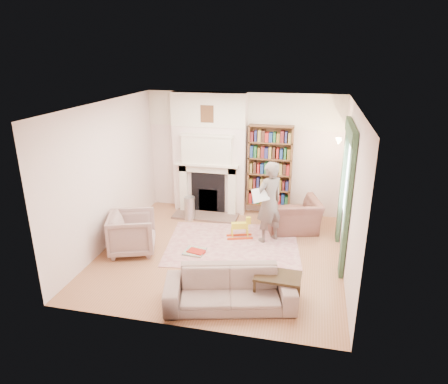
% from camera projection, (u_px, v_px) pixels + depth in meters
% --- Properties ---
extents(floor, '(4.50, 4.50, 0.00)m').
position_uv_depth(floor, '(221.00, 252.00, 7.68)').
color(floor, '#925B3A').
rests_on(floor, ground).
extents(ceiling, '(4.50, 4.50, 0.00)m').
position_uv_depth(ceiling, '(221.00, 105.00, 6.74)').
color(ceiling, white).
rests_on(ceiling, wall_back).
extents(wall_back, '(4.50, 0.00, 4.50)m').
position_uv_depth(wall_back, '(243.00, 154.00, 9.28)').
color(wall_back, white).
rests_on(wall_back, floor).
extents(wall_front, '(4.50, 0.00, 4.50)m').
position_uv_depth(wall_front, '(181.00, 237.00, 5.15)').
color(wall_front, white).
rests_on(wall_front, floor).
extents(wall_left, '(0.00, 4.50, 4.50)m').
position_uv_depth(wall_left, '(107.00, 175.00, 7.68)').
color(wall_left, white).
rests_on(wall_left, floor).
extents(wall_right, '(0.00, 4.50, 4.50)m').
position_uv_depth(wall_right, '(350.00, 193.00, 6.75)').
color(wall_right, white).
rests_on(wall_right, floor).
extents(fireplace, '(1.70, 0.58, 2.80)m').
position_uv_depth(fireplace, '(210.00, 155.00, 9.26)').
color(fireplace, white).
rests_on(fireplace, floor).
extents(bookcase, '(1.00, 0.24, 1.85)m').
position_uv_depth(bookcase, '(270.00, 166.00, 9.10)').
color(bookcase, brown).
rests_on(bookcase, floor).
extents(window, '(0.02, 0.90, 1.30)m').
position_uv_depth(window, '(348.00, 183.00, 7.10)').
color(window, silver).
rests_on(window, wall_right).
extents(curtain_left, '(0.07, 0.32, 2.40)m').
position_uv_depth(curtain_left, '(347.00, 210.00, 6.55)').
color(curtain_left, '#324D32').
rests_on(curtain_left, floor).
extents(curtain_right, '(0.07, 0.32, 2.40)m').
position_uv_depth(curtain_right, '(343.00, 184.00, 7.83)').
color(curtain_right, '#324D32').
rests_on(curtain_right, floor).
extents(pelmet, '(0.09, 1.70, 0.24)m').
position_uv_depth(pelmet, '(351.00, 131.00, 6.80)').
color(pelmet, '#324D32').
rests_on(pelmet, wall_right).
extents(wall_sconce, '(0.20, 0.24, 0.24)m').
position_uv_depth(wall_sconce, '(336.00, 144.00, 8.00)').
color(wall_sconce, gold).
rests_on(wall_sconce, wall_right).
extents(rug, '(2.84, 2.33, 0.01)m').
position_uv_depth(rug, '(233.00, 244.00, 7.99)').
color(rug, beige).
rests_on(rug, floor).
extents(armchair_reading, '(1.31, 1.22, 0.71)m').
position_uv_depth(armchair_reading, '(293.00, 215.00, 8.51)').
color(armchair_reading, '#51312B').
rests_on(armchair_reading, floor).
extents(armchair_left, '(1.08, 1.06, 0.78)m').
position_uv_depth(armchair_left, '(132.00, 233.00, 7.60)').
color(armchair_left, '#A09484').
rests_on(armchair_left, floor).
extents(sofa, '(2.08, 1.21, 0.57)m').
position_uv_depth(sofa, '(230.00, 289.00, 6.01)').
color(sofa, gray).
rests_on(sofa, floor).
extents(man_reading, '(0.71, 0.71, 1.67)m').
position_uv_depth(man_reading, '(269.00, 202.00, 7.89)').
color(man_reading, '#5F534C').
rests_on(man_reading, floor).
extents(newspaper, '(0.35, 0.35, 0.26)m').
position_uv_depth(newspaper, '(261.00, 195.00, 7.66)').
color(newspaper, silver).
rests_on(newspaper, man_reading).
extents(coffee_table, '(0.72, 0.48, 0.45)m').
position_uv_depth(coffee_table, '(277.00, 288.00, 6.14)').
color(coffee_table, '#332411').
rests_on(coffee_table, floor).
extents(paraffin_heater, '(0.32, 0.32, 0.55)m').
position_uv_depth(paraffin_heater, '(190.00, 208.00, 9.08)').
color(paraffin_heater, '#A7AAAF').
rests_on(paraffin_heater, floor).
extents(rocking_horse, '(0.57, 0.36, 0.46)m').
position_uv_depth(rocking_horse, '(240.00, 228.00, 8.19)').
color(rocking_horse, yellow).
rests_on(rocking_horse, rug).
extents(board_game, '(0.41, 0.41, 0.03)m').
position_uv_depth(board_game, '(195.00, 251.00, 7.66)').
color(board_game, '#EED554').
rests_on(board_game, rug).
extents(game_box_lid, '(0.35, 0.28, 0.05)m').
position_uv_depth(game_box_lid, '(196.00, 252.00, 7.62)').
color(game_box_lid, '#A01A12').
rests_on(game_box_lid, rug).
extents(comic_annuals, '(0.70, 0.37, 0.02)m').
position_uv_depth(comic_annuals, '(229.00, 266.00, 7.15)').
color(comic_annuals, red).
rests_on(comic_annuals, rug).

